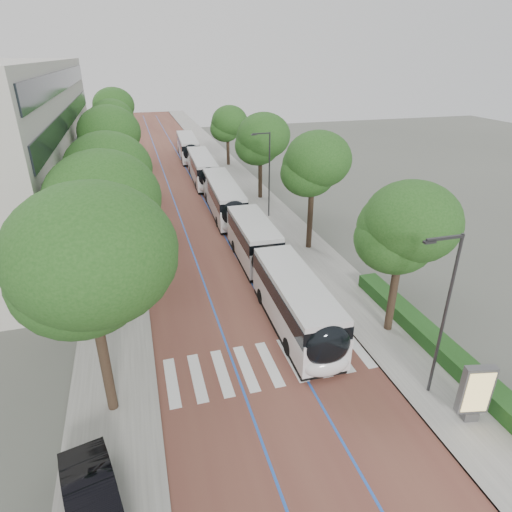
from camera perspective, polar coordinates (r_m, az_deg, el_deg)
The scene contains 21 objects.
ground at distance 22.02m, azimuth 2.12°, elevation -15.87°, with size 160.00×160.00×0.00m, color #51544C.
road at distance 57.78m, azimuth -10.40°, elevation 10.45°, with size 11.00×140.00×0.02m, color brown.
sidewalk_left at distance 57.57m, azimuth -17.92°, elevation 9.64°, with size 4.00×140.00×0.12m, color gray.
sidewalk_right at distance 58.94m, azimuth -3.02°, elevation 11.16°, with size 4.00×140.00×0.12m, color gray.
kerb_left at distance 57.53m, azimuth -16.02°, elevation 9.87°, with size 0.20×140.00×0.14m, color gray.
kerb_right at distance 58.55m, azimuth -4.86°, elevation 11.01°, with size 0.20×140.00×0.14m, color gray.
zebra_crossing at distance 22.77m, azimuth 1.81°, elevation -14.13°, with size 10.55×3.60×0.01m.
lane_line_left at distance 57.66m, azimuth -12.00°, elevation 10.29°, with size 0.12×126.00×0.01m, color #2352B3.
lane_line_right at distance 57.95m, azimuth -8.80°, elevation 10.62°, with size 0.12×126.00×0.01m, color #2352B3.
hedge at distance 25.49m, azimuth 22.32°, elevation -10.11°, with size 1.20×14.00×0.80m, color #1E4618.
streetlight_near at distance 19.93m, azimuth 23.72°, elevation -6.11°, with size 1.82×0.20×8.00m.
streetlight_far at distance 40.70m, azimuth 1.54°, elevation 11.60°, with size 1.82×0.20×8.00m.
lamp_post_left at distance 25.87m, azimuth -16.36°, elevation 0.62°, with size 0.14×0.14×8.00m, color #313134.
trees_left at distance 39.03m, azimuth -19.37°, elevation 12.55°, with size 6.48×61.21×9.89m.
trees_right at distance 40.97m, azimuth 2.94°, elevation 13.57°, with size 5.58×46.93×8.88m.
lead_bus at distance 27.75m, azimuth 2.58°, elevation -2.30°, with size 2.89×18.44×3.20m.
bus_queued_0 at distance 42.36m, azimuth -4.29°, elevation 7.61°, with size 3.06×12.50×3.20m.
bus_queued_1 at distance 54.11m, azimuth -7.14°, elevation 11.42°, with size 3.03×12.49×3.20m.
bus_queued_2 at distance 67.41m, azimuth -9.05°, elevation 14.07°, with size 3.15×12.51×3.20m.
ad_panel at distance 21.08m, azimuth 27.19°, elevation -15.85°, with size 1.38×0.63×2.78m.
parked_car at distance 17.42m, azimuth -20.91°, elevation -28.31°, with size 1.66×4.76×1.57m, color black.
Camera 1 is at (-5.31, -15.68, 14.52)m, focal length 30.00 mm.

